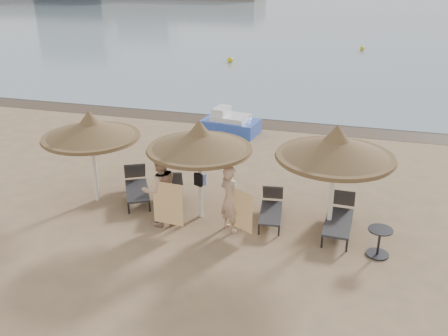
# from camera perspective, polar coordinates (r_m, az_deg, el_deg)

# --- Properties ---
(ground) EXTENTS (160.00, 160.00, 0.00)m
(ground) POSITION_cam_1_polar(r_m,az_deg,el_deg) (13.56, -1.21, -6.87)
(ground) COLOR #997750
(ground) RESTS_ON ground
(sea) EXTENTS (200.00, 140.00, 0.03)m
(sea) POSITION_cam_1_polar(r_m,az_deg,el_deg) (91.56, 14.17, 18.05)
(sea) COLOR slate
(sea) RESTS_ON ground
(wet_sand_strip) EXTENTS (200.00, 1.60, 0.01)m
(wet_sand_strip) POSITION_cam_1_polar(r_m,az_deg,el_deg) (21.99, 5.90, 4.97)
(wet_sand_strip) COLOR #473626
(wet_sand_strip) RESTS_ON ground
(palapa_left) EXTENTS (2.82, 2.82, 2.79)m
(palapa_left) POSITION_cam_1_polar(r_m,az_deg,el_deg) (14.70, -15.02, 4.25)
(palapa_left) COLOR white
(palapa_left) RESTS_ON ground
(palapa_center) EXTENTS (2.86, 2.86, 2.83)m
(palapa_center) POSITION_cam_1_polar(r_m,az_deg,el_deg) (13.23, -2.83, 3.11)
(palapa_center) COLOR white
(palapa_center) RESTS_ON ground
(palapa_right) EXTENTS (3.01, 3.01, 2.99)m
(palapa_right) POSITION_cam_1_polar(r_m,az_deg,el_deg) (12.68, 12.66, 2.25)
(palapa_right) COLOR white
(palapa_right) RESTS_ON ground
(lounger_far_left) EXTENTS (1.49, 2.03, 0.88)m
(lounger_far_left) POSITION_cam_1_polar(r_m,az_deg,el_deg) (15.31, -9.98, -1.91)
(lounger_far_left) COLOR black
(lounger_far_left) RESTS_ON ground
(lounger_near_left) EXTENTS (1.14, 2.01, 0.86)m
(lounger_near_left) POSITION_cam_1_polar(r_m,az_deg,el_deg) (14.63, -6.16, -2.94)
(lounger_near_left) COLOR black
(lounger_near_left) RESTS_ON ground
(lounger_near_right) EXTENTS (0.79, 1.80, 0.78)m
(lounger_near_right) POSITION_cam_1_polar(r_m,az_deg,el_deg) (13.93, 5.44, -4.46)
(lounger_near_right) COLOR black
(lounger_near_right) RESTS_ON ground
(lounger_far_right) EXTENTS (0.74, 2.05, 0.91)m
(lounger_far_right) POSITION_cam_1_polar(r_m,az_deg,el_deg) (13.68, 13.06, -5.28)
(lounger_far_right) COLOR black
(lounger_far_right) RESTS_ON ground
(side_table) EXTENTS (0.60, 0.60, 0.72)m
(side_table) POSITION_cam_1_polar(r_m,az_deg,el_deg) (12.81, 17.27, -8.18)
(side_table) COLOR black
(side_table) RESTS_ON ground
(person_left) EXTENTS (1.29, 1.25, 2.38)m
(person_left) POSITION_cam_1_polar(r_m,az_deg,el_deg) (13.35, -7.34, -1.82)
(person_left) COLOR tan
(person_left) RESTS_ON ground
(person_right) EXTENTS (1.18, 1.09, 2.15)m
(person_right) POSITION_cam_1_polar(r_m,az_deg,el_deg) (12.98, 0.69, -2.93)
(person_right) COLOR tan
(person_right) RESTS_ON ground
(towel_left) EXTENTS (0.85, 0.09, 1.19)m
(towel_left) POSITION_cam_1_polar(r_m,az_deg,el_deg) (13.09, -6.43, -4.07)
(towel_left) COLOR orange
(towel_left) RESTS_ON ground
(towel_right) EXTENTS (0.71, 0.38, 1.11)m
(towel_right) POSITION_cam_1_polar(r_m,az_deg,el_deg) (12.83, 1.91, -4.82)
(towel_right) COLOR orange
(towel_right) RESTS_ON ground
(bag_patterned) EXTENTS (0.26, 0.09, 0.32)m
(bag_patterned) POSITION_cam_1_polar(r_m,az_deg,el_deg) (13.83, -2.50, -1.28)
(bag_patterned) COLOR white
(bag_patterned) RESTS_ON ground
(bag_dark) EXTENTS (0.26, 0.18, 0.35)m
(bag_dark) POSITION_cam_1_polar(r_m,az_deg,el_deg) (13.49, -2.96, -1.35)
(bag_dark) COLOR black
(bag_dark) RESTS_ON ground
(pedal_boat) EXTENTS (2.43, 1.64, 1.06)m
(pedal_boat) POSITION_cam_1_polar(r_m,az_deg,el_deg) (20.70, 0.68, 5.07)
(pedal_boat) COLOR blue
(pedal_boat) RESTS_ON ground
(buoy_left) EXTENTS (0.40, 0.40, 0.40)m
(buoy_left) POSITION_cam_1_polar(r_m,az_deg,el_deg) (35.32, 0.71, 12.25)
(buoy_left) COLOR gold
(buoy_left) RESTS_ON ground
(buoy_mid) EXTENTS (0.36, 0.36, 0.36)m
(buoy_mid) POSITION_cam_1_polar(r_m,az_deg,el_deg) (41.57, 15.52, 13.03)
(buoy_mid) COLOR gold
(buoy_mid) RESTS_ON ground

